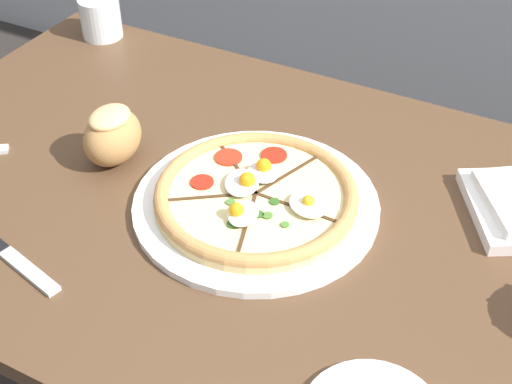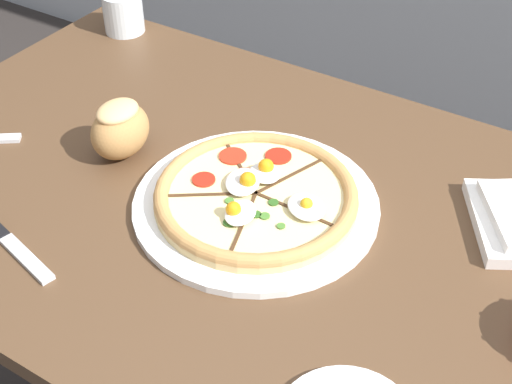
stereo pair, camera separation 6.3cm
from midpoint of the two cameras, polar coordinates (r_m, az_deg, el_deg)
dining_table at (r=1.13m, az=4.24°, el=-6.24°), size 1.44×0.80×0.78m
pizza at (r=1.06m, az=1.70°, el=-0.51°), size 0.37×0.37×0.05m
bread_piece_near at (r=1.17m, az=-9.32°, el=5.00°), size 0.08×0.11×0.10m
knife_spare at (r=1.06m, az=-17.48°, el=-3.90°), size 0.20×0.07×0.01m
water_glass at (r=1.56m, az=-9.40°, el=13.79°), size 0.08×0.08×0.08m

